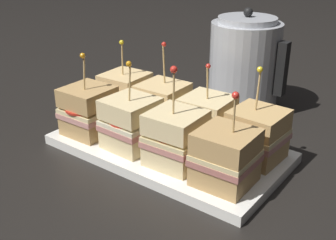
% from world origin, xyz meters
% --- Properties ---
extents(ground_plane, '(6.00, 6.00, 0.00)m').
position_xyz_m(ground_plane, '(0.00, 0.00, 0.00)').
color(ground_plane, black).
extents(serving_platter, '(0.42, 0.23, 0.02)m').
position_xyz_m(serving_platter, '(0.00, 0.00, 0.01)').
color(serving_platter, white).
rests_on(serving_platter, ground_plane).
extents(sandwich_front_far_left, '(0.09, 0.09, 0.16)m').
position_xyz_m(sandwich_front_far_left, '(-0.15, -0.05, 0.06)').
color(sandwich_front_far_left, tan).
rests_on(sandwich_front_far_left, serving_platter).
extents(sandwich_front_center_left, '(0.09, 0.09, 0.16)m').
position_xyz_m(sandwich_front_center_left, '(-0.05, -0.05, 0.06)').
color(sandwich_front_center_left, beige).
rests_on(sandwich_front_center_left, serving_platter).
extents(sandwich_front_center_right, '(0.09, 0.09, 0.17)m').
position_xyz_m(sandwich_front_center_right, '(0.05, -0.05, 0.06)').
color(sandwich_front_center_right, beige).
rests_on(sandwich_front_center_right, serving_platter).
extents(sandwich_front_far_right, '(0.09, 0.09, 0.15)m').
position_xyz_m(sandwich_front_far_right, '(0.15, -0.05, 0.06)').
color(sandwich_front_far_right, tan).
rests_on(sandwich_front_far_right, serving_platter).
extents(sandwich_back_far_left, '(0.09, 0.09, 0.16)m').
position_xyz_m(sandwich_back_far_left, '(-0.15, 0.05, 0.06)').
color(sandwich_back_far_left, '#DBB77A').
rests_on(sandwich_back_far_left, serving_platter).
extents(sandwich_back_center_left, '(0.09, 0.09, 0.17)m').
position_xyz_m(sandwich_back_center_left, '(-0.05, 0.05, 0.06)').
color(sandwich_back_center_left, '#DBB77A').
rests_on(sandwich_back_center_left, serving_platter).
extents(sandwich_back_center_right, '(0.09, 0.09, 0.15)m').
position_xyz_m(sandwich_back_center_right, '(0.05, 0.05, 0.06)').
color(sandwich_back_center_right, beige).
rests_on(sandwich_back_center_right, serving_platter).
extents(sandwich_back_far_right, '(0.09, 0.09, 0.16)m').
position_xyz_m(sandwich_back_far_right, '(0.15, 0.05, 0.06)').
color(sandwich_back_far_right, tan).
rests_on(sandwich_back_far_right, serving_platter).
extents(kettle_steel, '(0.18, 0.16, 0.23)m').
position_xyz_m(kettle_steel, '(-0.00, 0.28, 0.10)').
color(kettle_steel, '#B7BABF').
rests_on(kettle_steel, ground_plane).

